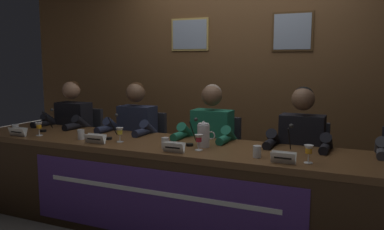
{
  "coord_description": "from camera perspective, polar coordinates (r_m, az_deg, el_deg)",
  "views": [
    {
      "loc": [
        1.31,
        -2.9,
        1.43
      ],
      "look_at": [
        0.0,
        0.0,
        1.0
      ],
      "focal_mm": 37.15,
      "sensor_mm": 36.0,
      "label": 1
    }
  ],
  "objects": [
    {
      "name": "wall_back_panelled",
      "position": [
        4.36,
        6.84,
        6.04
      ],
      "size": [
        5.54,
        0.14,
        2.6
      ],
      "color": "brown",
      "rests_on": "ground_plane"
    },
    {
      "name": "conference_table",
      "position": [
        3.21,
        -0.96,
        -8.7
      ],
      "size": [
        4.34,
        0.78,
        0.75
      ],
      "color": "brown",
      "rests_on": "ground_plane"
    },
    {
      "name": "chair_far_left",
      "position": [
        4.65,
        -15.49,
        -4.89
      ],
      "size": [
        0.44,
        0.45,
        0.9
      ],
      "color": "black",
      "rests_on": "ground_plane"
    },
    {
      "name": "panelist_far_left",
      "position": [
        4.45,
        -17.26,
        -1.89
      ],
      "size": [
        0.51,
        0.48,
        1.22
      ],
      "color": "black",
      "rests_on": "ground_plane"
    },
    {
      "name": "nameplate_far_left",
      "position": [
        3.97,
        -23.71,
        -2.22
      ],
      "size": [
        0.18,
        0.06,
        0.08
      ],
      "color": "white",
      "rests_on": "conference_table"
    },
    {
      "name": "juice_glass_far_left",
      "position": [
        3.93,
        -21.13,
        -1.52
      ],
      "size": [
        0.06,
        0.06,
        0.12
      ],
      "color": "white",
      "rests_on": "conference_table"
    },
    {
      "name": "water_cup_far_left",
      "position": [
        4.14,
        -24.03,
        -1.89
      ],
      "size": [
        0.06,
        0.06,
        0.08
      ],
      "color": "silver",
      "rests_on": "conference_table"
    },
    {
      "name": "microphone_far_left",
      "position": [
        4.15,
        -20.2,
        -1.17
      ],
      "size": [
        0.06,
        0.17,
        0.22
      ],
      "color": "black",
      "rests_on": "conference_table"
    },
    {
      "name": "chair_left",
      "position": [
        4.19,
        -6.92,
        -6.05
      ],
      "size": [
        0.44,
        0.45,
        0.9
      ],
      "color": "black",
      "rests_on": "ground_plane"
    },
    {
      "name": "panelist_left",
      "position": [
        3.97,
        -8.47,
        -2.78
      ],
      "size": [
        0.51,
        0.48,
        1.22
      ],
      "color": "black",
      "rests_on": "ground_plane"
    },
    {
      "name": "nameplate_left",
      "position": [
        3.42,
        -13.73,
        -3.32
      ],
      "size": [
        0.19,
        0.06,
        0.08
      ],
      "color": "white",
      "rests_on": "conference_table"
    },
    {
      "name": "juice_glass_left",
      "position": [
        3.43,
        -10.34,
        -2.41
      ],
      "size": [
        0.06,
        0.06,
        0.12
      ],
      "color": "white",
      "rests_on": "conference_table"
    },
    {
      "name": "water_cup_left",
      "position": [
        3.63,
        -15.64,
        -2.78
      ],
      "size": [
        0.06,
        0.06,
        0.08
      ],
      "color": "silver",
      "rests_on": "conference_table"
    },
    {
      "name": "microphone_left",
      "position": [
        3.59,
        -11.51,
        -2.18
      ],
      "size": [
        0.06,
        0.17,
        0.22
      ],
      "color": "black",
      "rests_on": "conference_table"
    },
    {
      "name": "chair_center",
      "position": [
        3.85,
        3.53,
        -7.27
      ],
      "size": [
        0.44,
        0.45,
        0.9
      ],
      "color": "black",
      "rests_on": "ground_plane"
    },
    {
      "name": "panelist_center",
      "position": [
        3.6,
        2.43,
        -3.79
      ],
      "size": [
        0.51,
        0.48,
        1.22
      ],
      "color": "black",
      "rests_on": "ground_plane"
    },
    {
      "name": "nameplate_center",
      "position": [
        3.0,
        -2.66,
        -4.65
      ],
      "size": [
        0.17,
        0.06,
        0.08
      ],
      "color": "white",
      "rests_on": "conference_table"
    },
    {
      "name": "juice_glass_center",
      "position": [
        3.06,
        0.98,
        -3.52
      ],
      "size": [
        0.06,
        0.06,
        0.12
      ],
      "color": "white",
      "rests_on": "conference_table"
    },
    {
      "name": "water_cup_center",
      "position": [
        3.15,
        -3.88,
        -4.08
      ],
      "size": [
        0.06,
        0.06,
        0.08
      ],
      "color": "silver",
      "rests_on": "conference_table"
    },
    {
      "name": "microphone_center",
      "position": [
        3.25,
        -0.04,
        -3.04
      ],
      "size": [
        0.06,
        0.17,
        0.22
      ],
      "color": "black",
      "rests_on": "conference_table"
    },
    {
      "name": "chair_right",
      "position": [
        3.65,
        15.6,
        -8.38
      ],
      "size": [
        0.44,
        0.45,
        0.9
      ],
      "color": "black",
      "rests_on": "ground_plane"
    },
    {
      "name": "panelist_right",
      "position": [
        3.39,
        15.25,
        -4.79
      ],
      "size": [
        0.51,
        0.48,
        1.22
      ],
      "color": "black",
      "rests_on": "ground_plane"
    },
    {
      "name": "nameplate_right",
      "position": [
        2.76,
        12.97,
        -5.98
      ],
      "size": [
        0.17,
        0.06,
        0.08
      ],
      "color": "white",
      "rests_on": "conference_table"
    },
    {
      "name": "juice_glass_right",
      "position": [
        2.8,
        16.4,
        -4.92
      ],
      "size": [
        0.06,
        0.06,
        0.12
      ],
      "color": "white",
      "rests_on": "conference_table"
    },
    {
      "name": "water_cup_right",
      "position": [
        2.89,
        9.32,
        -5.28
      ],
      "size": [
        0.06,
        0.06,
        0.08
      ],
      "color": "silver",
      "rests_on": "conference_table"
    },
    {
      "name": "microphone_right",
      "position": [
        3.02,
        13.71,
        -4.11
      ],
      "size": [
        0.06,
        0.17,
        0.22
      ],
      "color": "black",
      "rests_on": "conference_table"
    },
    {
      "name": "water_pitcher_central",
      "position": [
        3.18,
        1.68,
        -2.92
      ],
      "size": [
        0.15,
        0.1,
        0.21
      ],
      "color": "silver",
      "rests_on": "conference_table"
    }
  ]
}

